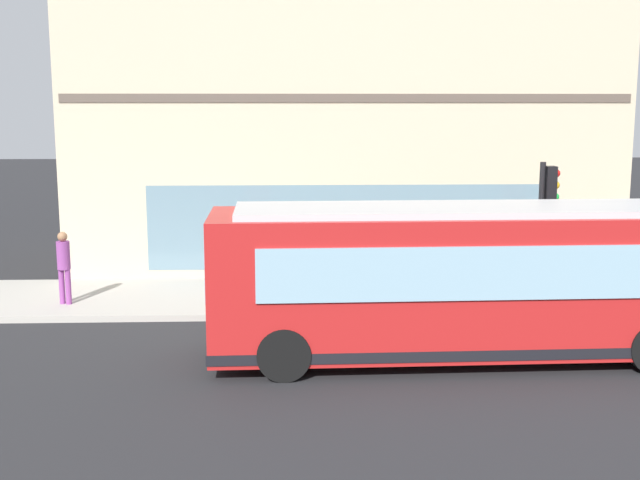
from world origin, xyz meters
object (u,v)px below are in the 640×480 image
Objects in this scene: fire_hydrant at (389,288)px; newspaper_vending_box at (559,267)px; traffic_light_near_corner at (546,207)px; pedestrian_walking_along_curb at (64,262)px; pedestrian_near_hydrant at (607,252)px; city_bus_nearside at (463,282)px; pedestrian_near_building_entrance at (572,268)px.

fire_hydrant is 5.36m from newspaper_vending_box.
traffic_light_near_corner reaches higher than fire_hydrant.
pedestrian_walking_along_curb is at bearing 98.25° from newspaper_vending_box.
pedestrian_near_hydrant is (1.72, -6.18, 0.54)m from fire_hydrant.
city_bus_nearside reaches higher than pedestrian_near_hydrant.
pedestrian_near_hydrant is at bearing -45.95° from traffic_light_near_corner.
newspaper_vending_box is at bearing -67.77° from fire_hydrant.
traffic_light_near_corner is 3.94× the size of newspaper_vending_box.
traffic_light_near_corner is 2.25× the size of pedestrian_near_hydrant.
traffic_light_near_corner reaches higher than city_bus_nearside.
newspaper_vending_box is at bearing 75.86° from pedestrian_near_hydrant.
traffic_light_near_corner reaches higher than newspaper_vending_box.
city_bus_nearside reaches higher than fire_hydrant.
traffic_light_near_corner is at bearing 134.05° from pedestrian_near_hydrant.
fire_hydrant is 4.52m from pedestrian_near_building_entrance.
pedestrian_walking_along_curb is (0.88, 11.67, -1.42)m from traffic_light_near_corner.
pedestrian_near_building_entrance is 2.68m from pedestrian_near_hydrant.
newspaper_vending_box reaches higher than fire_hydrant.
city_bus_nearside is at bearing 140.77° from traffic_light_near_corner.
city_bus_nearside reaches higher than pedestrian_walking_along_curb.
pedestrian_near_hydrant is at bearing -42.29° from city_bus_nearside.
pedestrian_near_hydrant is 1.75× the size of newspaper_vending_box.
pedestrian_walking_along_curb is 12.52m from pedestrian_near_building_entrance.
fire_hydrant is 0.82× the size of newspaper_vending_box.
pedestrian_near_hydrant is (2.46, -2.54, -1.57)m from traffic_light_near_corner.
pedestrian_walking_along_curb reaches higher than fire_hydrant.
pedestrian_near_building_entrance is at bearing 168.37° from newspaper_vending_box.
city_bus_nearside is 6.39× the size of pedestrian_near_hydrant.
pedestrian_near_building_entrance is (-0.48, -12.51, -0.15)m from pedestrian_walking_along_curb.
pedestrian_near_hydrant is 1.33m from newspaper_vending_box.
traffic_light_near_corner reaches higher than pedestrian_near_building_entrance.
city_bus_nearside is 6.42× the size of pedestrian_near_building_entrance.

